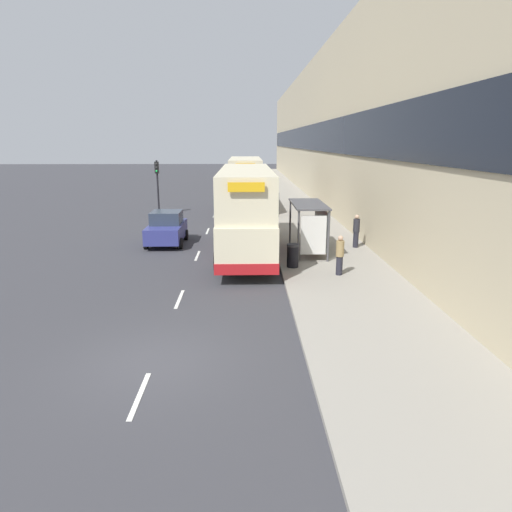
% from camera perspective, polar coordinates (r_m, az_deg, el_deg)
% --- Properties ---
extents(ground_plane, '(220.00, 220.00, 0.00)m').
position_cam_1_polar(ground_plane, '(12.53, -12.72, -12.87)').
color(ground_plane, '#38383D').
extents(pavement, '(5.00, 93.00, 0.14)m').
position_cam_1_polar(pavement, '(49.91, 3.34, 7.70)').
color(pavement, gray).
rests_on(pavement, ground_plane).
extents(terrace_facade, '(3.10, 93.00, 13.40)m').
position_cam_1_polar(terrace_facade, '(50.10, 8.17, 15.20)').
color(terrace_facade, '#C6B793').
rests_on(terrace_facade, ground_plane).
extents(lane_mark_0, '(0.12, 2.00, 0.01)m').
position_cam_1_polar(lane_mark_0, '(11.17, -14.35, -16.51)').
color(lane_mark_0, silver).
rests_on(lane_mark_0, ground_plane).
extents(lane_mark_1, '(0.12, 2.00, 0.01)m').
position_cam_1_polar(lane_mark_1, '(17.03, -9.54, -5.32)').
color(lane_mark_1, silver).
rests_on(lane_mark_1, ground_plane).
extents(lane_mark_2, '(0.12, 2.00, 0.01)m').
position_cam_1_polar(lane_mark_2, '(23.26, -7.33, 0.04)').
color(lane_mark_2, silver).
rests_on(lane_mark_2, ground_plane).
extents(lane_mark_3, '(0.12, 2.00, 0.01)m').
position_cam_1_polar(lane_mark_3, '(29.62, -6.07, 3.11)').
color(lane_mark_3, silver).
rests_on(lane_mark_3, ground_plane).
extents(lane_mark_4, '(0.12, 2.00, 0.01)m').
position_cam_1_polar(lane_mark_4, '(36.05, -5.25, 5.10)').
color(lane_mark_4, silver).
rests_on(lane_mark_4, ground_plane).
extents(bus_shelter, '(1.60, 4.20, 2.48)m').
position_cam_1_polar(bus_shelter, '(22.88, 7.07, 4.60)').
color(bus_shelter, '#4C4C51').
rests_on(bus_shelter, ground_plane).
extents(double_decker_bus_near, '(2.85, 11.41, 4.30)m').
position_cam_1_polar(double_decker_bus_near, '(23.19, -1.26, 5.85)').
color(double_decker_bus_near, beige).
rests_on(double_decker_bus_near, ground_plane).
extents(double_decker_bus_ahead, '(2.85, 10.11, 4.30)m').
position_cam_1_polar(double_decker_bus_ahead, '(38.21, -1.33, 9.10)').
color(double_decker_bus_ahead, beige).
rests_on(double_decker_bus_ahead, ground_plane).
extents(car_0, '(1.98, 4.32, 1.84)m').
position_cam_1_polar(car_0, '(61.95, -1.59, 9.73)').
color(car_0, black).
rests_on(car_0, ground_plane).
extents(car_1, '(2.05, 3.86, 1.84)m').
position_cam_1_polar(car_1, '(26.07, -11.11, 3.42)').
color(car_1, navy).
rests_on(car_1, ground_plane).
extents(pedestrian_at_shelter, '(0.31, 0.31, 1.57)m').
position_cam_1_polar(pedestrian_at_shelter, '(24.49, 8.76, 2.94)').
color(pedestrian_at_shelter, '#23232D').
rests_on(pedestrian_at_shelter, ground_plane).
extents(pedestrian_1, '(0.34, 0.34, 1.69)m').
position_cam_1_polar(pedestrian_1, '(19.42, 10.43, 0.14)').
color(pedestrian_1, '#23232D').
rests_on(pedestrian_1, ground_plane).
extents(pedestrian_2, '(0.35, 0.35, 1.75)m').
position_cam_1_polar(pedestrian_2, '(24.72, 12.42, 3.10)').
color(pedestrian_2, '#23232D').
rests_on(pedestrian_2, ground_plane).
extents(litter_bin, '(0.55, 0.55, 1.05)m').
position_cam_1_polar(litter_bin, '(20.45, 4.62, 0.07)').
color(litter_bin, black).
rests_on(litter_bin, ground_plane).
extents(traffic_light_far_kerb, '(0.30, 0.32, 4.22)m').
position_cam_1_polar(traffic_light_far_kerb, '(36.80, -12.24, 9.50)').
color(traffic_light_far_kerb, black).
rests_on(traffic_light_far_kerb, ground_plane).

